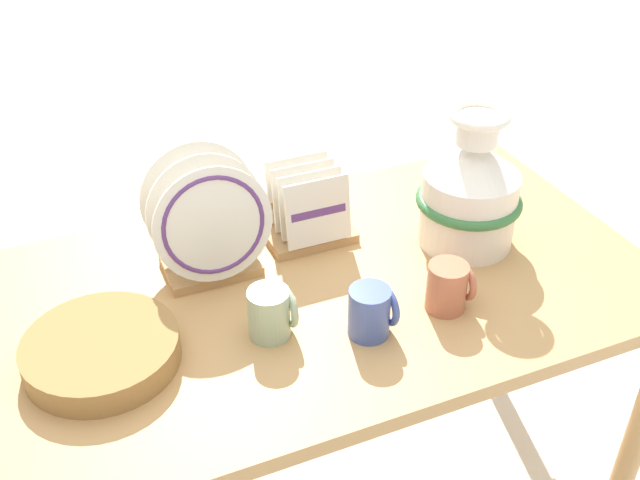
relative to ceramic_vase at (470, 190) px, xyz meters
The scene contains 9 objects.
ground_plane 0.86m from the ceramic_vase, behind, with size 14.00×14.00×0.00m, color silver.
display_table 0.42m from the ceramic_vase, behind, with size 1.44×0.80×0.65m.
ceramic_vase is the anchor object (origin of this frame).
dish_rack_round_plates 0.58m from the ceramic_vase, 169.23° to the left, with size 0.25×0.16×0.27m.
dish_rack_square_plates 0.37m from the ceramic_vase, 154.65° to the left, with size 0.20×0.15×0.18m.
wicker_charger_stack 0.84m from the ceramic_vase, behind, with size 0.29×0.29×0.05m.
mug_sage_glaze 0.54m from the ceramic_vase, 165.76° to the right, with size 0.09×0.08×0.10m.
mug_terracotta_glaze 0.26m from the ceramic_vase, 130.01° to the right, with size 0.09×0.08×0.10m.
mug_cobalt_glaze 0.40m from the ceramic_vase, 149.15° to the right, with size 0.09×0.08×0.10m.
Camera 1 is at (-0.50, -1.16, 1.62)m, focal length 42.00 mm.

